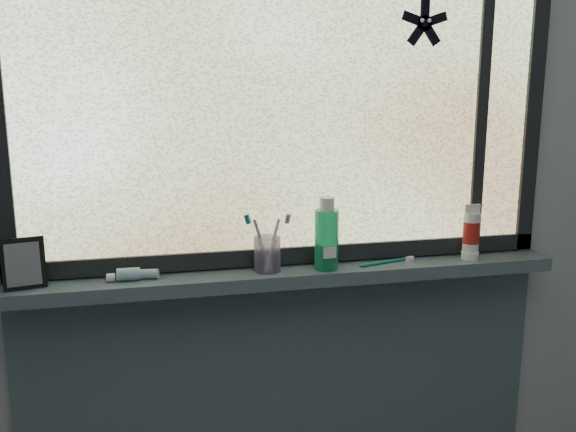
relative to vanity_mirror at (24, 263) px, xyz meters
The scene contains 14 objects.
wall_back 0.75m from the vanity_mirror, ahead, with size 3.00×0.01×2.50m, color #9EA3A8.
windowsill 0.74m from the vanity_mirror, ahead, with size 1.62×0.14×0.04m, color #435259.
sill_apron 0.95m from the vanity_mirror, ahead, with size 1.62×0.02×0.98m, color #435259.
window_pane 0.86m from the vanity_mirror, ahead, with size 1.50×0.01×1.00m, color silver.
frame_bottom 0.73m from the vanity_mirror, ahead, with size 1.60×0.03×0.05m, color black.
frame_right 1.57m from the vanity_mirror, ahead, with size 0.05×0.03×1.10m, color black.
frame_mullion 1.40m from the vanity_mirror, ahead, with size 0.04×0.03×1.00m, color black.
starfish_sticker 1.30m from the vanity_mirror, ahead, with size 0.15×0.02×0.15m, color black, non-canonical shape.
vanity_mirror is the anchor object (origin of this frame).
toothpaste_tube 0.29m from the vanity_mirror, ahead, with size 0.20×0.04×0.04m, color silver, non-canonical shape.
toothbrush_cup 0.66m from the vanity_mirror, ahead, with size 0.08×0.08×0.10m, color #AA95C5.
toothbrush_lying 1.01m from the vanity_mirror, ahead, with size 0.20×0.02×0.01m, color #0C6F68, non-canonical shape.
mouthwash_bottle 0.83m from the vanity_mirror, ahead, with size 0.07×0.07×0.18m, color #20AA6F.
cream_tube 1.29m from the vanity_mirror, ahead, with size 0.05×0.05×0.12m, color silver.
Camera 1 is at (-0.41, -0.52, 1.57)m, focal length 40.00 mm.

